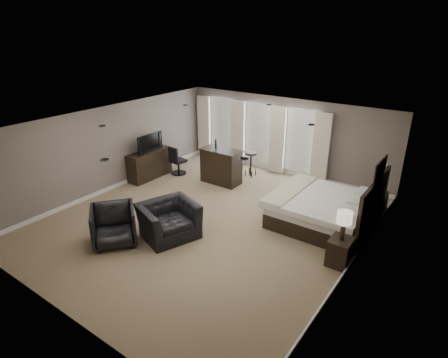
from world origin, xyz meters
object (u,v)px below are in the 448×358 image
Objects in this scene: bar_counter at (221,166)px; bar_stool_right at (251,164)px; nightstand_near at (340,252)px; bar_stool_left at (225,166)px; desk_chair at (178,160)px; armchair_near at (168,215)px; dresser at (150,164)px; nightstand_far at (377,203)px; lamp_near at (343,226)px; lamp_far at (380,182)px; armchair_far at (113,224)px; bed at (327,198)px; tv at (148,149)px.

bar_stool_right is (0.48, 1.04, -0.14)m from bar_counter.
bar_stool_left is at bearing 151.64° from nightstand_near.
desk_chair is at bearing -148.91° from bar_stool_right.
armchair_near is 1.54× the size of bar_stool_right.
dresser reaches higher than bar_stool_right.
dresser is (-6.92, 1.12, 0.16)m from nightstand_near.
armchair_near is at bearing 136.15° from desk_chair.
nightstand_far is 2.97m from lamp_near.
bar_counter is at bearing -114.84° from bar_stool_right.
lamp_far is at bearing -3.97° from bar_stool_right.
bar_counter is (2.21, 1.03, 0.10)m from dresser.
lamp_near reaches higher than desk_chair.
bar_counter is 1.84× the size of bar_stool_left.
bar_stool_right is at bearing 37.64° from dresser.
armchair_near reaches higher than bar_stool_left.
armchair_far is at bearing -131.87° from lamp_far.
armchair_near is at bearing -75.04° from bar_counter.
armchair_far is at bearing -131.87° from nightstand_far.
desk_chair is at bearing -171.14° from nightstand_far.
bed is 5.49m from desk_chair.
armchair_near is (3.13, -2.40, 0.11)m from dresser.
bar_stool_right is (0.40, 5.45, -0.08)m from armchair_far.
lamp_near is 4.02m from armchair_near.
armchair_near reaches higher than dresser.
bar_counter is (-0.08, 4.41, 0.06)m from armchair_far.
armchair_near is (-3.79, -1.29, -0.36)m from lamp_near.
dresser is at bearing -154.93° from bar_counter.
armchair_near is (-2.90, -2.74, -0.20)m from bed.
lamp_near is 1.07× the size of lamp_far.
lamp_near is 0.63× the size of tv.
bar_counter reaches higher than bar_stool_right.
bar_counter is 1.66m from desk_chair.
tv is (-6.92, -1.78, 0.09)m from lamp_far.
tv is at bearing 72.59° from armchair_far.
tv is 1.04× the size of desk_chair.
bar_stool_left is 0.84× the size of bar_stool_right.
armchair_far is at bearing -55.81° from dresser.
nightstand_near is 5.15m from armchair_far.
lamp_near is 2.90m from lamp_far.
bed is 1.85× the size of bar_counter.
armchair_near is 1.84× the size of bar_stool_left.
bar_stool_left is at bearing 36.23° from armchair_near.
armchair_near is at bearing -132.14° from nightstand_far.
desk_chair is (-6.35, 1.91, 0.20)m from nightstand_near.
lamp_far reaches higher than nightstand_near.
nightstand_far is 7.18m from tv.
bar_counter reaches higher than tv.
armchair_far is 4.93m from bar_stool_left.
bar_counter is (-4.71, -0.75, 0.27)m from nightstand_far.
lamp_far is 4.78m from bar_counter.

